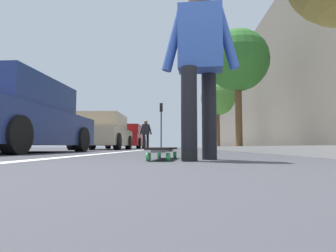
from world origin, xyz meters
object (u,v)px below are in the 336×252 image
skateboard (163,150)px  street_tree_mid (238,61)px  parked_car_far (127,137)px  parked_car_mid (103,133)px  skater_person (200,58)px  pedestrian_distant (146,133)px  traffic_light (161,117)px  street_tree_far (218,98)px  parked_car_near (15,118)px

skateboard → street_tree_mid: size_ratio=0.15×
parked_car_far → street_tree_mid: bearing=-126.2°
parked_car_mid → parked_car_far: 5.77m
skater_person → pedestrian_distant: (12.89, 2.10, -0.01)m
traffic_light → street_tree_far: bearing=-143.6°
skater_person → parked_car_mid: 9.50m
street_tree_mid → pedestrian_distant: bearing=60.0°
skateboard → traffic_light: bearing=3.9°
parked_car_mid → street_tree_far: size_ratio=0.84×
skateboard → traffic_light: size_ratio=0.20×
skateboard → pedestrian_distant: (12.74, 1.76, 0.83)m
street_tree_mid → skateboard: bearing=163.8°
skateboard → traffic_light: (22.80, 1.56, 2.83)m
traffic_light → pedestrian_distant: bearing=178.9°
street_tree_far → parked_car_mid: bearing=143.2°
street_tree_far → street_tree_mid: bearing=180.0°
parked_car_mid → street_tree_mid: (1.34, -5.98, 3.45)m
parked_car_mid → traffic_light: 14.33m
traffic_light → pedestrian_distant: size_ratio=2.61×
parked_car_far → street_tree_far: (2.23, -6.06, 2.86)m
parked_car_mid → street_tree_far: (8.00, -5.98, 2.87)m
parked_car_near → street_tree_far: (14.05, -6.05, 2.88)m
skateboard → street_tree_mid: bearing=-16.2°
parked_car_far → pedestrian_distant: 2.24m
skateboard → street_tree_far: (16.72, -2.91, 3.48)m
pedestrian_distant → street_tree_mid: bearing=-120.0°
traffic_light → street_tree_mid: 13.56m
skater_person → street_tree_mid: 11.00m
parked_car_near → street_tree_mid: street_tree_mid is taller
skateboard → parked_car_mid: size_ratio=0.21×
parked_car_near → parked_car_mid: size_ratio=1.03×
parked_car_near → traffic_light: bearing=-4.5°
parked_car_near → street_tree_far: bearing=-23.3°
street_tree_mid → traffic_light: bearing=19.3°
parked_car_far → pedestrian_distant: pedestrian_distant is taller
parked_car_mid → traffic_light: (14.08, -1.50, 2.22)m
parked_car_near → street_tree_far: street_tree_far is taller
traffic_light → parked_car_mid: bearing=173.9°
street_tree_far → parked_car_far: bearing=110.2°
skater_person → street_tree_far: size_ratio=0.34×
parked_car_far → street_tree_mid: 8.26m
traffic_light → skateboard: bearing=-176.1°
street_tree_far → pedestrian_distant: size_ratio=2.97×
parked_car_near → parked_car_mid: parked_car_mid is taller
pedestrian_distant → skater_person: bearing=-170.7°
street_tree_mid → street_tree_far: bearing=-0.0°
parked_car_near → traffic_light: 20.32m
parked_car_far → parked_car_near: bearing=-179.9°
street_tree_far → parked_car_near: bearing=156.7°
parked_car_far → parked_car_mid: bearing=-179.2°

